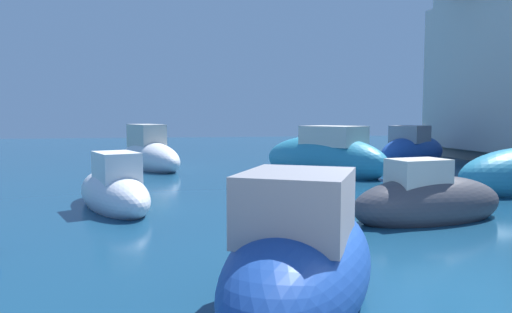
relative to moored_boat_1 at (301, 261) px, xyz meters
The scene contains 7 objects.
ground 2.30m from the moored_boat_1, ahead, with size 80.00×80.00×0.00m, color navy.
moored_boat_1 is the anchor object (origin of this frame).
moored_boat_2 14.25m from the moored_boat_1, 98.94° to the left, with size 3.21×4.93×2.02m.
moored_boat_4 6.54m from the moored_boat_1, 114.14° to the left, with size 2.43×3.77×1.52m.
moored_boat_6 16.84m from the moored_boat_1, 57.35° to the left, with size 5.11×4.52×1.98m.
moored_boat_8 11.67m from the moored_boat_1, 70.16° to the left, with size 4.47×5.26×2.11m.
moored_boat_10 5.04m from the moored_boat_1, 44.47° to the left, with size 3.57×1.83×1.49m.
Camera 1 is at (-3.66, -4.71, 2.09)m, focal length 33.34 mm.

